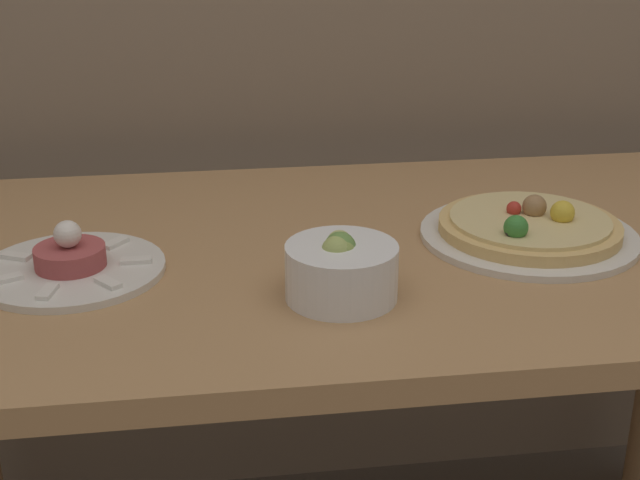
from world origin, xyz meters
name	(u,v)px	position (x,y,z in m)	size (l,w,h in m)	color
dining_table	(366,305)	(0.00, 0.37, 0.64)	(1.43, 0.73, 0.74)	#AD7F51
pizza_plate	(529,228)	(0.23, 0.35, 0.75)	(0.31, 0.31, 0.06)	silver
tartare_plate	(71,264)	(-0.40, 0.32, 0.75)	(0.24, 0.24, 0.07)	silver
small_bowl	(341,269)	(-0.06, 0.20, 0.77)	(0.14, 0.14, 0.08)	white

